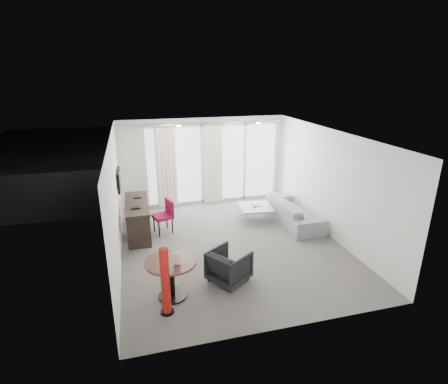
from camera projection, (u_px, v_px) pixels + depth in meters
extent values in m
cube|color=#605D58|center=(231.00, 244.00, 8.30)|extent=(5.00, 6.00, 0.00)
cube|color=white|center=(231.00, 135.00, 7.45)|extent=(5.00, 6.00, 0.00)
cube|color=silver|center=(116.00, 202.00, 7.26)|extent=(0.00, 6.00, 2.60)
cube|color=silver|center=(330.00, 183.00, 8.48)|extent=(0.00, 6.00, 2.60)
cube|color=silver|center=(287.00, 256.00, 5.13)|extent=(5.00, 0.00, 2.60)
cylinder|color=#FFE0B2|center=(179.00, 126.00, 8.69)|extent=(0.12, 0.12, 0.02)
cylinder|color=#FFE0B2|center=(258.00, 123.00, 9.20)|extent=(0.12, 0.12, 0.02)
cylinder|color=#AE1913|center=(165.00, 282.00, 5.73)|extent=(0.31, 0.31, 1.21)
imported|color=black|center=(229.00, 266.00, 6.74)|extent=(0.97, 0.96, 0.64)
imported|color=gray|center=(294.00, 211.00, 9.39)|extent=(0.83, 2.13, 0.62)
cube|color=#4D4D50|center=(204.00, 188.00, 12.50)|extent=(5.60, 3.00, 0.12)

